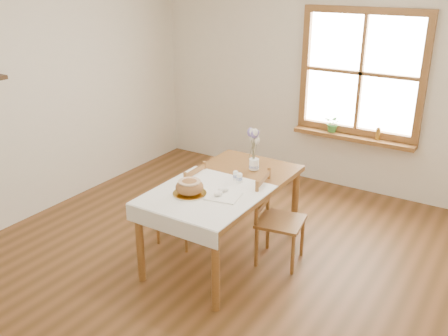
% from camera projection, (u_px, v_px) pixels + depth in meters
% --- Properties ---
extents(ground, '(5.00, 5.00, 0.00)m').
position_uv_depth(ground, '(207.00, 269.00, 4.59)').
color(ground, brown).
rests_on(ground, ground).
extents(room_walls, '(4.60, 5.10, 2.65)m').
position_uv_depth(room_walls, '(204.00, 86.00, 3.95)').
color(room_walls, silver).
rests_on(room_walls, ground).
extents(window, '(1.46, 0.08, 1.46)m').
position_uv_depth(window, '(361.00, 73.00, 5.73)').
color(window, brown).
rests_on(window, ground).
extents(window_sill, '(1.46, 0.20, 0.05)m').
position_uv_depth(window_sill, '(353.00, 137.00, 5.96)').
color(window_sill, brown).
rests_on(window_sill, ground).
extents(dining_table, '(0.90, 1.60, 0.75)m').
position_uv_depth(dining_table, '(224.00, 192.00, 4.58)').
color(dining_table, brown).
rests_on(dining_table, ground).
extents(table_linen, '(0.91, 0.99, 0.01)m').
position_uv_depth(table_linen, '(205.00, 195.00, 4.30)').
color(table_linen, white).
rests_on(table_linen, dining_table).
extents(chair_left, '(0.43, 0.41, 0.84)m').
position_uv_depth(chair_left, '(181.00, 203.00, 4.92)').
color(chair_left, brown).
rests_on(chair_left, ground).
extents(chair_right, '(0.48, 0.47, 0.86)m').
position_uv_depth(chair_right, '(281.00, 220.00, 4.56)').
color(chair_right, brown).
rests_on(chair_right, ground).
extents(bread_plate, '(0.34, 0.34, 0.02)m').
position_uv_depth(bread_plate, '(190.00, 194.00, 4.29)').
color(bread_plate, white).
rests_on(bread_plate, table_linen).
extents(bread_loaf, '(0.24, 0.24, 0.13)m').
position_uv_depth(bread_loaf, '(189.00, 186.00, 4.27)').
color(bread_loaf, olive).
rests_on(bread_loaf, bread_plate).
extents(egg_napkin, '(0.31, 0.28, 0.01)m').
position_uv_depth(egg_napkin, '(223.00, 196.00, 4.24)').
color(egg_napkin, white).
rests_on(egg_napkin, table_linen).
extents(eggs, '(0.24, 0.23, 0.05)m').
position_uv_depth(eggs, '(223.00, 193.00, 4.23)').
color(eggs, white).
rests_on(eggs, egg_napkin).
extents(salt_shaker, '(0.06, 0.06, 0.09)m').
position_uv_depth(salt_shaker, '(236.00, 175.00, 4.57)').
color(salt_shaker, white).
rests_on(salt_shaker, table_linen).
extents(pepper_shaker, '(0.07, 0.07, 0.10)m').
position_uv_depth(pepper_shaker, '(239.00, 178.00, 4.51)').
color(pepper_shaker, white).
rests_on(pepper_shaker, table_linen).
extents(flower_vase, '(0.11, 0.11, 0.11)m').
position_uv_depth(flower_vase, '(254.00, 165.00, 4.82)').
color(flower_vase, white).
rests_on(flower_vase, dining_table).
extents(lavender_bouquet, '(0.17, 0.17, 0.32)m').
position_uv_depth(lavender_bouquet, '(254.00, 144.00, 4.74)').
color(lavender_bouquet, '#645394').
rests_on(lavender_bouquet, flower_vase).
extents(potted_plant, '(0.22, 0.24, 0.17)m').
position_uv_depth(potted_plant, '(333.00, 125.00, 6.05)').
color(potted_plant, '#397E32').
rests_on(potted_plant, window_sill).
extents(amber_bottle, '(0.06, 0.06, 0.15)m').
position_uv_depth(amber_bottle, '(378.00, 133.00, 5.78)').
color(amber_bottle, '#96641B').
rests_on(amber_bottle, window_sill).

